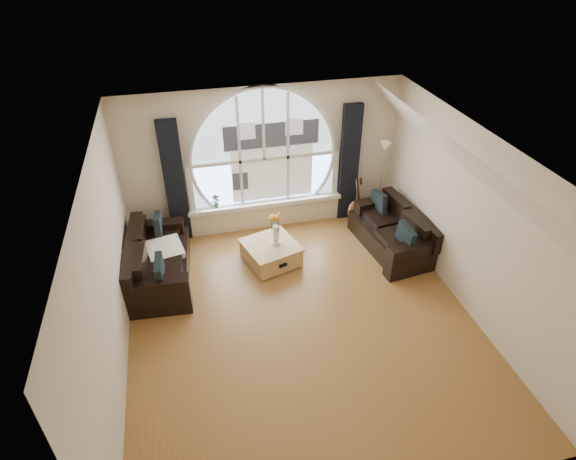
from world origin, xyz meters
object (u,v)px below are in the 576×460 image
Objects in this scene: sofa_right at (393,229)px; guitar at (356,201)px; sofa_left at (158,260)px; potted_plant at (216,201)px; vase_flowers at (276,224)px; coffee_chest at (271,252)px; floor_lamp at (381,181)px.

sofa_right is 1.62× the size of guitar.
guitar is (-0.37, 0.88, 0.13)m from sofa_right.
potted_plant is at bearing 51.17° from sofa_left.
coffee_chest is at bearing -176.14° from vase_flowers.
guitar is at bearing 105.23° from sofa_right.
floor_lamp is at bearing 73.37° from sofa_right.
coffee_chest is 0.53× the size of floor_lamp.
sofa_left is 6.83× the size of potted_plant.
guitar is at bearing 6.66° from coffee_chest.
floor_lamp is at bearing -3.83° from potted_plant.
sofa_right is 2.02× the size of coffee_chest.
potted_plant is (-3.13, 0.21, -0.12)m from floor_lamp.
potted_plant reaches higher than coffee_chest.
floor_lamp is at bearing 4.90° from coffee_chest.
sofa_right is 2.45× the size of vase_flowers.
coffee_chest is 0.57m from vase_flowers.
coffee_chest is (1.86, 0.02, -0.19)m from sofa_left.
sofa_left is 2.14× the size of coffee_chest.
vase_flowers is at bearing -52.28° from potted_plant.
guitar is (3.68, 0.80, 0.13)m from sofa_left.
sofa_right is 2.12m from vase_flowers.
vase_flowers reaches higher than guitar.
sofa_left is 1.14× the size of floor_lamp.
potted_plant is at bearing 150.04° from sofa_right.
coffee_chest is at bearing -55.57° from potted_plant.
coffee_chest is at bearing 4.93° from sofa_left.
floor_lamp is 0.62m from guitar.
guitar is at bearing -7.77° from potted_plant.
guitar reaches higher than sofa_right.
coffee_chest is 2.59m from floor_lamp.
sofa_left is 1.87m from coffee_chest.
vase_flowers is 1.43m from potted_plant.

